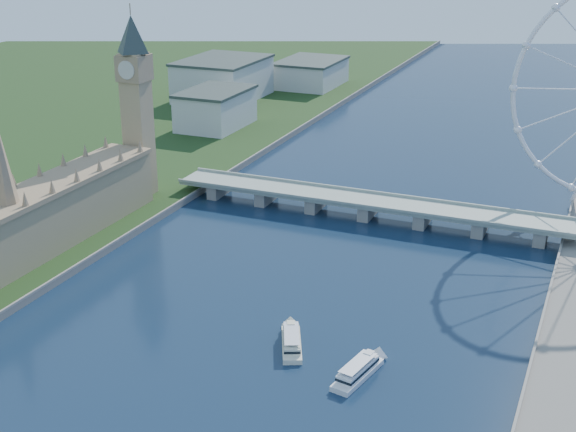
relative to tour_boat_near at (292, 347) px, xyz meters
The scene contains 6 objects.
parliament_range 145.17m from the tour_boat_near, behind, with size 24.00×200.00×70.00m.
big_ben 199.76m from the tour_boat_near, 139.53° to the left, with size 20.02×20.02×110.00m.
westminster_bridge 145.20m from the tour_boat_near, 96.05° to the left, with size 220.00×22.00×9.50m.
city_skyline 405.39m from the tour_boat_near, 86.61° to the left, with size 505.00×280.00×32.00m.
tour_boat_near is the anchor object (origin of this frame).
tour_boat_far 31.38m from the tour_boat_near, 19.52° to the right, with size 7.53×29.48×6.51m, color silver, non-canonical shape.
Camera 1 is at (116.88, -89.30, 153.70)m, focal length 50.00 mm.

